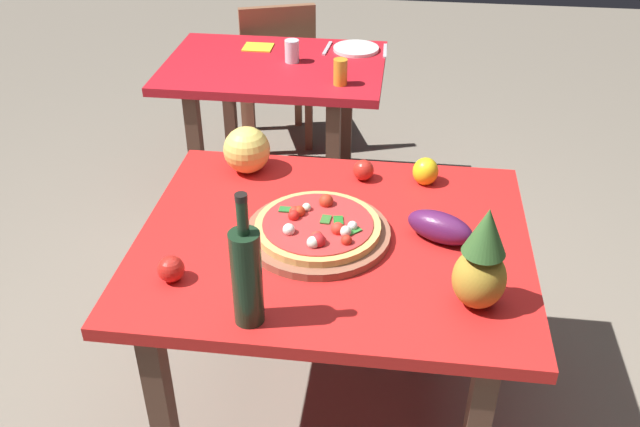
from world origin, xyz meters
name	(u,v)px	position (x,y,z in m)	size (l,w,h in m)	color
ground_plane	(331,407)	(0.00, 0.00, 0.00)	(10.00, 10.00, 0.00)	gray
display_table	(333,261)	(0.00, 0.00, 0.65)	(1.15, 0.95, 0.73)	brown
background_table	(275,86)	(-0.43, 1.35, 0.62)	(1.01, 0.73, 0.73)	brown
dining_chair	(276,67)	(-0.54, 1.95, 0.48)	(0.51, 0.51, 0.85)	#8F563F
pizza_board	(318,233)	(-0.04, -0.01, 0.75)	(0.43, 0.43, 0.03)	#8F563F
pizza	(318,226)	(-0.04, -0.01, 0.78)	(0.37, 0.37, 0.06)	#E7AD5D
wine_bottle	(247,275)	(-0.17, -0.39, 0.88)	(0.08, 0.08, 0.37)	#1A321E
pineapple_left	(482,263)	(0.40, -0.25, 0.86)	(0.14, 0.14, 0.29)	#AC892C
melon	(247,150)	(-0.33, 0.35, 0.81)	(0.16, 0.16, 0.16)	#E9CF5F
bell_pepper	(426,171)	(0.27, 0.35, 0.78)	(0.08, 0.08, 0.09)	yellow
eggplant	(440,227)	(0.31, 0.02, 0.78)	(0.20, 0.09, 0.09)	#511A4B
tomato_by_bottle	(363,170)	(0.06, 0.35, 0.77)	(0.07, 0.07, 0.07)	red
tomato_near_board	(171,269)	(-0.41, -0.26, 0.77)	(0.07, 0.07, 0.07)	red
drinking_glass_juice	(340,72)	(-0.10, 1.14, 0.79)	(0.06, 0.06, 0.11)	orange
drinking_glass_water	(292,51)	(-0.35, 1.38, 0.79)	(0.07, 0.07, 0.10)	silver
dinner_plate	(356,49)	(-0.07, 1.57, 0.74)	(0.22, 0.22, 0.02)	white
fork_utensil	(327,48)	(-0.21, 1.57, 0.74)	(0.02, 0.18, 0.01)	silver
knife_utensil	(385,51)	(0.07, 1.57, 0.74)	(0.02, 0.18, 0.01)	silver
napkin_folded	(258,47)	(-0.54, 1.54, 0.74)	(0.14, 0.12, 0.01)	yellow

